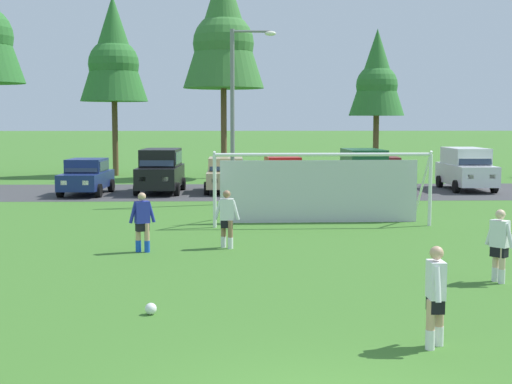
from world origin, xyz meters
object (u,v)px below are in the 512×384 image
player_defender_far (227,219)px  parked_car_slot_center_right (364,171)px  player_winger_left (499,246)px  player_midfield_center (142,222)px  parked_car_slot_far_left (87,176)px  parked_car_slot_far_right (466,168)px  parked_car_slot_left (161,170)px  parked_car_slot_center (283,173)px  soccer_ball (151,309)px  parked_car_slot_center_left (226,175)px  player_striker_near (436,297)px  parked_car_slot_right (382,174)px  street_lamp (237,114)px  soccer_goal (320,186)px

player_defender_far → parked_car_slot_center_right: (6.49, 14.83, 0.29)m
player_winger_left → player_midfield_center: bearing=155.1°
parked_car_slot_far_left → parked_car_slot_far_right: size_ratio=0.93×
parked_car_slot_left → parked_car_slot_center: size_ratio=1.08×
soccer_ball → parked_car_slot_center_left: 22.58m
player_striker_near → parked_car_slot_right: bearing=80.5°
soccer_ball → player_defender_far: player_defender_far is taller
parked_car_slot_far_left → parked_car_slot_right: size_ratio=0.99×
player_defender_far → parked_car_slot_center_right: size_ratio=0.35×
player_striker_near → parked_car_slot_left: size_ratio=0.35×
player_winger_left → parked_car_slot_right: parked_car_slot_right is taller
parked_car_slot_right → parked_car_slot_left: bearing=-176.4°
player_winger_left → street_lamp: size_ratio=0.22×
player_winger_left → parked_car_slot_center_right: (0.37, 19.28, 0.29)m
parked_car_slot_left → parked_car_slot_far_right: bearing=3.6°
soccer_goal → player_defender_far: size_ratio=4.56×
player_midfield_center → parked_car_slot_left: size_ratio=0.35×
parked_car_slot_center → street_lamp: street_lamp is taller
player_striker_near → player_winger_left: 5.26m
player_winger_left → parked_car_slot_left: size_ratio=0.35×
player_winger_left → parked_car_slot_right: size_ratio=0.38×
parked_car_slot_far_right → street_lamp: (-11.74, -5.86, 2.71)m
parked_car_slot_center_left → soccer_goal: bearing=-72.3°
player_striker_near → parked_car_slot_center_left: bearing=98.6°
player_striker_near → parked_car_slot_center_left: (-3.71, 24.61, 0.05)m
soccer_goal → parked_car_slot_center_right: 10.57m
soccer_ball → parked_car_slot_far_left: bearing=104.6°
player_defender_far → parked_car_slot_far_left: bearing=115.4°
soccer_goal → parked_car_slot_right: 12.22m
soccer_goal → parked_car_slot_far_left: (-10.15, 9.93, -0.42)m
player_defender_far → player_winger_left: 7.57m
player_defender_far → parked_car_slot_far_right: parked_car_slot_far_right is taller
soccer_ball → soccer_goal: bearing=69.0°
parked_car_slot_center → street_lamp: bearing=-111.7°
player_winger_left → parked_car_slot_left: 22.10m
parked_car_slot_far_left → parked_car_slot_left: size_ratio=0.92×
player_defender_far → parked_car_slot_center_right: 16.19m
player_winger_left → parked_car_slot_left: bearing=115.7°
parked_car_slot_center_left → parked_car_slot_right: (7.91, 0.54, 0.00)m
soccer_goal → player_winger_left: 9.71m
parked_car_slot_center_right → parked_car_slot_far_right: same height
parked_car_slot_far_left → parked_car_slot_far_right: (18.99, 1.71, 0.24)m
player_striker_near → parked_car_slot_right: parked_car_slot_right is taller
player_winger_left → street_lamp: street_lamp is taller
soccer_ball → parked_car_slot_right: bearing=68.8°
player_midfield_center → parked_car_slot_left: 16.04m
player_midfield_center → parked_car_slot_far_right: bearing=49.8°
player_striker_near → soccer_ball: bearing=156.5°
parked_car_slot_center_right → player_striker_near: bearing=-97.3°
player_midfield_center → street_lamp: 11.80m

